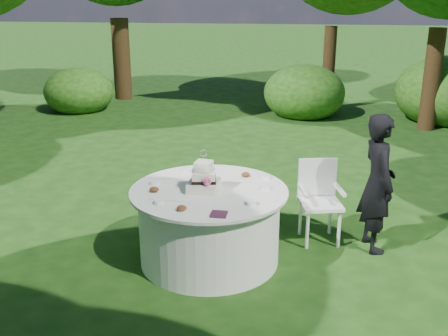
{
  "coord_description": "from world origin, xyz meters",
  "views": [
    {
      "loc": [
        0.85,
        -4.72,
        2.62
      ],
      "look_at": [
        0.15,
        0.0,
        1.0
      ],
      "focal_mm": 42.0,
      "sensor_mm": 36.0,
      "label": 1
    }
  ],
  "objects": [
    {
      "name": "ground",
      "position": [
        0.0,
        0.0,
        0.0
      ],
      "size": [
        80.0,
        80.0,
        0.0
      ],
      "primitive_type": "plane",
      "color": "#13350E",
      "rests_on": "ground"
    },
    {
      "name": "napkins",
      "position": [
        0.19,
        -0.6,
        0.78
      ],
      "size": [
        0.14,
        0.14,
        0.02
      ],
      "primitive_type": "cube",
      "color": "#431C33",
      "rests_on": "table"
    },
    {
      "name": "feather_plume",
      "position": [
        -0.28,
        -0.33,
        0.78
      ],
      "size": [
        0.48,
        0.07,
        0.01
      ],
      "primitive_type": "ellipsoid",
      "color": "white",
      "rests_on": "table"
    },
    {
      "name": "guest",
      "position": [
        1.68,
        0.52,
        0.74
      ],
      "size": [
        0.47,
        0.61,
        1.47
      ],
      "primitive_type": "imported",
      "rotation": [
        0.0,
        0.0,
        1.82
      ],
      "color": "black",
      "rests_on": "ground"
    },
    {
      "name": "table",
      "position": [
        0.0,
        0.0,
        0.39
      ],
      "size": [
        1.56,
        1.56,
        0.77
      ],
      "color": "white",
      "rests_on": "ground"
    },
    {
      "name": "cake",
      "position": [
        -0.04,
        -0.04,
        0.88
      ],
      "size": [
        0.3,
        0.31,
        0.42
      ],
      "color": "silver",
      "rests_on": "table"
    },
    {
      "name": "chair",
      "position": [
        1.1,
        0.67,
        0.52
      ],
      "size": [
        0.51,
        0.51,
        0.89
      ],
      "color": "white",
      "rests_on": "ground"
    },
    {
      "name": "votives",
      "position": [
        0.04,
        0.04,
        0.79
      ],
      "size": [
        1.21,
        1.01,
        0.04
      ],
      "color": "white",
      "rests_on": "table"
    },
    {
      "name": "petal_cups",
      "position": [
        -0.11,
        -0.09,
        0.79
      ],
      "size": [
        0.92,
        1.06,
        0.05
      ],
      "color": "#562D16",
      "rests_on": "table"
    }
  ]
}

